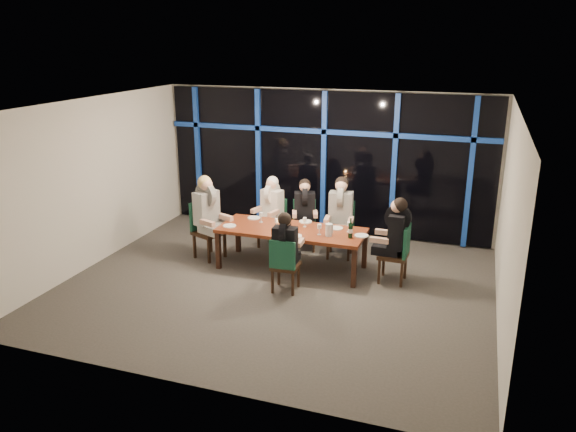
{
  "coord_description": "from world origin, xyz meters",
  "views": [
    {
      "loc": [
        2.98,
        -8.11,
        4.01
      ],
      "look_at": [
        0.0,
        0.6,
        1.05
      ],
      "focal_mm": 35.0,
      "sensor_mm": 36.0,
      "label": 1
    }
  ],
  "objects": [
    {
      "name": "room",
      "position": [
        0.0,
        0.0,
        2.02
      ],
      "size": [
        7.04,
        7.0,
        3.02
      ],
      "color": "#4E4944",
      "rests_on": "ground"
    },
    {
      "name": "window_wall",
      "position": [
        0.01,
        2.93,
        1.55
      ],
      "size": [
        6.86,
        0.43,
        2.94
      ],
      "color": "black",
      "rests_on": "ground"
    },
    {
      "name": "dining_table",
      "position": [
        0.0,
        0.8,
        0.68
      ],
      "size": [
        2.6,
        1.0,
        0.75
      ],
      "color": "brown",
      "rests_on": "ground"
    },
    {
      "name": "chair_far_left",
      "position": [
        -0.7,
        1.77,
        0.55
      ],
      "size": [
        0.55,
        0.55,
        0.98
      ],
      "rotation": [
        0.0,
        0.0,
        -0.25
      ],
      "color": "black",
      "rests_on": "ground"
    },
    {
      "name": "chair_far_mid",
      "position": [
        -0.09,
        1.86,
        0.54
      ],
      "size": [
        0.57,
        0.57,
        0.96
      ],
      "rotation": [
        0.0,
        0.0,
        0.33
      ],
      "color": "black",
      "rests_on": "ground"
    },
    {
      "name": "chair_far_right",
      "position": [
        0.67,
        1.72,
        0.59
      ],
      "size": [
        0.54,
        0.54,
        1.05
      ],
      "rotation": [
        0.0,
        0.0,
        0.12
      ],
      "color": "black",
      "rests_on": "ground"
    },
    {
      "name": "chair_end_left",
      "position": [
        -1.71,
        0.82,
        0.6
      ],
      "size": [
        0.65,
        0.65,
        1.08
      ],
      "rotation": [
        0.0,
        0.0,
        1.19
      ],
      "color": "black",
      "rests_on": "ground"
    },
    {
      "name": "chair_end_right",
      "position": [
        1.9,
        0.81,
        0.57
      ],
      "size": [
        0.49,
        0.49,
        1.02
      ],
      "rotation": [
        0.0,
        0.0,
        4.68
      ],
      "color": "black",
      "rests_on": "ground"
    },
    {
      "name": "chair_near_mid",
      "position": [
        0.21,
        -0.19,
        0.52
      ],
      "size": [
        0.45,
        0.45,
        0.93
      ],
      "rotation": [
        0.0,
        0.0,
        3.18
      ],
      "color": "black",
      "rests_on": "ground"
    },
    {
      "name": "diner_far_left",
      "position": [
        -0.72,
        1.69,
        0.93
      ],
      "size": [
        0.56,
        0.66,
        0.95
      ],
      "rotation": [
        0.0,
        0.0,
        -0.25
      ],
      "color": "silver",
      "rests_on": "ground"
    },
    {
      "name": "diner_far_mid",
      "position": [
        -0.06,
        1.78,
        0.92
      ],
      "size": [
        0.58,
        0.66,
        0.94
      ],
      "rotation": [
        0.0,
        0.0,
        0.33
      ],
      "color": "black",
      "rests_on": "ground"
    },
    {
      "name": "diner_far_right",
      "position": [
        0.68,
        1.63,
        1.0
      ],
      "size": [
        0.55,
        0.68,
        1.02
      ],
      "rotation": [
        0.0,
        0.0,
        0.12
      ],
      "color": "black",
      "rests_on": "ground"
    },
    {
      "name": "diner_end_left",
      "position": [
        -1.63,
        0.78,
        1.03
      ],
      "size": [
        0.74,
        0.66,
        1.05
      ],
      "rotation": [
        0.0,
        0.0,
        1.19
      ],
      "color": "black",
      "rests_on": "ground"
    },
    {
      "name": "diner_end_right",
      "position": [
        1.81,
        0.81,
        0.97
      ],
      "size": [
        0.64,
        0.51,
        0.99
      ],
      "rotation": [
        0.0,
        0.0,
        4.68
      ],
      "color": "black",
      "rests_on": "ground"
    },
    {
      "name": "diner_near_mid",
      "position": [
        0.2,
        -0.12,
        0.89
      ],
      "size": [
        0.47,
        0.58,
        0.9
      ],
      "rotation": [
        0.0,
        0.0,
        3.18
      ],
      "color": "black",
      "rests_on": "ground"
    },
    {
      "name": "plate_far_left",
      "position": [
        -0.86,
        1.14,
        0.76
      ],
      "size": [
        0.24,
        0.24,
        0.01
      ],
      "primitive_type": "cylinder",
      "color": "white",
      "rests_on": "dining_table"
    },
    {
      "name": "plate_far_mid",
      "position": [
        0.12,
        1.25,
        0.76
      ],
      "size": [
        0.24,
        0.24,
        0.01
      ],
      "primitive_type": "cylinder",
      "color": "white",
      "rests_on": "dining_table"
    },
    {
      "name": "plate_far_right",
      "position": [
        0.75,
        1.07,
        0.76
      ],
      "size": [
        0.24,
        0.24,
        0.01
      ],
      "primitive_type": "cylinder",
      "color": "white",
      "rests_on": "dining_table"
    },
    {
      "name": "plate_end_left",
      "position": [
        -1.11,
        0.58,
        0.76
      ],
      "size": [
        0.24,
        0.24,
        0.01
      ],
      "primitive_type": "cylinder",
      "color": "white",
      "rests_on": "dining_table"
    },
    {
      "name": "plate_end_right",
      "position": [
        1.25,
        0.83,
        0.76
      ],
      "size": [
        0.24,
        0.24,
        0.01
      ],
      "primitive_type": "cylinder",
      "color": "white",
      "rests_on": "dining_table"
    },
    {
      "name": "plate_near_mid",
      "position": [
        0.18,
        0.45,
        0.76
      ],
      "size": [
        0.24,
        0.24,
        0.01
      ],
      "primitive_type": "cylinder",
      "color": "white",
      "rests_on": "dining_table"
    },
    {
      "name": "wine_bottle",
      "position": [
        1.09,
        0.68,
        0.88
      ],
      "size": [
        0.08,
        0.08,
        0.35
      ],
      "rotation": [
        0.0,
        0.0,
        -0.38
      ],
      "color": "black",
      "rests_on": "dining_table"
    },
    {
      "name": "water_pitcher",
      "position": [
        0.72,
        0.65,
        0.86
      ],
      "size": [
        0.13,
        0.12,
        0.22
      ],
      "rotation": [
        0.0,
        0.0,
        0.41
      ],
      "color": "silver",
      "rests_on": "dining_table"
    },
    {
      "name": "tea_light",
      "position": [
        -0.07,
        0.64,
        0.77
      ],
      "size": [
        0.05,
        0.05,
        0.03
      ],
      "primitive_type": "cylinder",
      "color": "#FA9C4B",
      "rests_on": "dining_table"
    },
    {
      "name": "wine_glass_a",
      "position": [
        -0.27,
        0.77,
        0.87
      ],
      "size": [
        0.07,
        0.07,
        0.17
      ],
      "color": "silver",
      "rests_on": "dining_table"
    },
    {
      "name": "wine_glass_b",
      "position": [
        0.18,
        0.99,
        0.88
      ],
      "size": [
        0.07,
        0.07,
        0.17
      ],
      "color": "silver",
      "rests_on": "dining_table"
    },
    {
      "name": "wine_glass_c",
      "position": [
        0.55,
        0.67,
        0.89
      ],
      "size": [
        0.07,
        0.07,
        0.19
      ],
      "color": "silver",
      "rests_on": "dining_table"
    },
    {
      "name": "wine_glass_d",
      "position": [
        -0.65,
        0.97,
        0.89
      ],
      "size": [
        0.07,
        0.07,
        0.19
      ],
      "color": "white",
      "rests_on": "dining_table"
    },
    {
      "name": "wine_glass_e",
      "position": [
        0.99,
        0.98,
        0.88
      ],
      "size": [
        0.07,
        0.07,
        0.18
      ],
      "color": "silver",
      "rests_on": "dining_table"
    }
  ]
}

